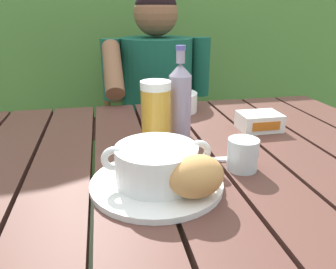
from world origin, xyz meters
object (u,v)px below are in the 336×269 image
at_px(soup_bowl, 157,163).
at_px(table_knife, 202,160).
at_px(diner_bowl, 175,102).
at_px(person_eating, 158,102).
at_px(water_glass_small, 243,154).
at_px(beer_glass, 156,113).
at_px(serving_plate, 157,183).
at_px(butter_tub, 259,121).
at_px(bread_roll, 196,176).
at_px(chair_near_diner, 152,132).
at_px(beer_bottle, 180,100).

height_order(soup_bowl, table_knife, soup_bowl).
relative_size(soup_bowl, diner_bowl, 1.37).
xyz_separation_m(person_eating, water_glass_small, (0.05, -0.82, 0.10)).
height_order(beer_glass, water_glass_small, beer_glass).
height_order(serving_plate, butter_tub, butter_tub).
bearing_deg(butter_tub, serving_plate, -142.35).
bearing_deg(soup_bowl, bread_roll, -49.40).
xyz_separation_m(bread_roll, table_knife, (0.06, 0.16, -0.05)).
bearing_deg(bread_roll, soup_bowl, 130.60).
height_order(bread_roll, water_glass_small, bread_roll).
bearing_deg(chair_near_diner, beer_glass, -97.70).
distance_m(soup_bowl, water_glass_small, 0.20).
bearing_deg(diner_bowl, person_eating, 90.49).
distance_m(serving_plate, butter_tub, 0.44).
xyz_separation_m(butter_tub, table_knife, (-0.23, -0.18, -0.02)).
distance_m(person_eating, water_glass_small, 0.83).
relative_size(person_eating, beer_bottle, 4.80).
distance_m(beer_glass, water_glass_small, 0.25).
bearing_deg(bread_roll, table_knife, 68.95).
bearing_deg(table_knife, person_eating, 88.32).
distance_m(bread_roll, diner_bowl, 0.59).
bearing_deg(butter_tub, beer_bottle, -177.42).
height_order(serving_plate, beer_glass, beer_glass).
bearing_deg(water_glass_small, chair_near_diner, 92.76).
height_order(person_eating, soup_bowl, person_eating).
xyz_separation_m(water_glass_small, diner_bowl, (-0.05, 0.47, -0.00)).
relative_size(soup_bowl, table_knife, 1.40).
bearing_deg(soup_bowl, table_knife, 36.40).
distance_m(bread_roll, water_glass_small, 0.17).
height_order(soup_bowl, water_glass_small, soup_bowl).
xyz_separation_m(person_eating, soup_bowl, (-0.15, -0.85, 0.11)).
xyz_separation_m(bread_roll, diner_bowl, (0.09, 0.58, -0.02)).
distance_m(soup_bowl, bread_roll, 0.09).
height_order(butter_tub, diner_bowl, diner_bowl).
height_order(beer_bottle, table_knife, beer_bottle).
bearing_deg(beer_glass, person_eating, 80.13).
height_order(chair_near_diner, water_glass_small, chair_near_diner).
height_order(person_eating, beer_glass, person_eating).
distance_m(person_eating, diner_bowl, 0.36).
height_order(person_eating, table_knife, person_eating).
relative_size(chair_near_diner, soup_bowl, 4.48).
xyz_separation_m(beer_glass, table_knife, (0.09, -0.13, -0.08)).
bearing_deg(bread_roll, butter_tub, 49.68).
bearing_deg(chair_near_diner, serving_plate, -98.00).
height_order(beer_glass, butter_tub, beer_glass).
xyz_separation_m(serving_plate, beer_glass, (0.04, 0.23, 0.08)).
relative_size(serving_plate, table_knife, 1.74).
distance_m(serving_plate, beer_glass, 0.24).
xyz_separation_m(beer_glass, beer_bottle, (0.07, 0.03, 0.02)).
bearing_deg(water_glass_small, person_eating, 93.64).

